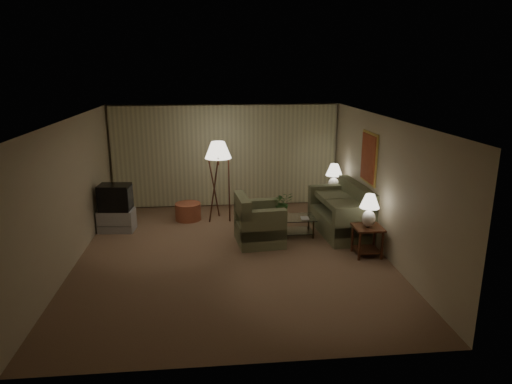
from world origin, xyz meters
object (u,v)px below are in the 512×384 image
at_px(side_table_near, 367,236).
at_px(ottoman, 188,211).
at_px(crt_tv, 115,197).
at_px(table_lamp_far, 334,175).
at_px(vase, 282,215).
at_px(armchair, 260,224).
at_px(tv_cabinet, 117,220).
at_px(side_table_far, 333,199).
at_px(table_lamp_near, 369,208).
at_px(floor_lamp, 219,180).
at_px(coffee_table, 289,223).
at_px(sofa, 341,214).

distance_m(side_table_near, ottoman, 4.44).
relative_size(crt_tv, ottoman, 1.16).
height_order(table_lamp_far, vase, table_lamp_far).
xyz_separation_m(armchair, tv_cabinet, (-3.16, 1.06, -0.17)).
bearing_deg(side_table_near, table_lamp_far, 90.00).
bearing_deg(side_table_far, table_lamp_near, -90.00).
xyz_separation_m(table_lamp_near, floor_lamp, (-2.86, 2.48, 0.02)).
relative_size(ottoman, vase, 4.41).
bearing_deg(side_table_near, crt_tv, 159.52).
height_order(table_lamp_far, ottoman, table_lamp_far).
relative_size(armchair, table_lamp_near, 1.79).
relative_size(table_lamp_far, vase, 5.03).
relative_size(side_table_near, floor_lamp, 0.31).
bearing_deg(armchair, ottoman, 37.00).
bearing_deg(vase, ottoman, 148.07).
relative_size(coffee_table, ottoman, 1.85).
relative_size(side_table_far, crt_tv, 0.83).
relative_size(armchair, side_table_near, 1.97).
height_order(armchair, vase, armchair).
bearing_deg(table_lamp_near, table_lamp_far, 90.00).
bearing_deg(tv_cabinet, side_table_near, -15.32).
bearing_deg(side_table_far, crt_tv, -172.79).
xyz_separation_m(side_table_near, tv_cabinet, (-5.20, 1.94, -0.16)).
bearing_deg(side_table_near, tv_cabinet, 159.52).
bearing_deg(table_lamp_far, sofa, -96.84).
bearing_deg(vase, table_lamp_near, -39.70).
bearing_deg(floor_lamp, coffee_table, -39.28).
distance_m(table_lamp_near, crt_tv, 5.55).
bearing_deg(side_table_near, sofa, 96.34).
height_order(coffee_table, floor_lamp, floor_lamp).
bearing_deg(coffee_table, table_lamp_far, 44.88).
xyz_separation_m(armchair, side_table_near, (2.04, -0.88, -0.00)).
bearing_deg(side_table_far, table_lamp_far, -135.00).
bearing_deg(sofa, tv_cabinet, -100.91).
bearing_deg(tv_cabinet, vase, -5.45).
bearing_deg(floor_lamp, table_lamp_far, 2.43).
distance_m(table_lamp_near, vase, 2.02).
xyz_separation_m(side_table_far, coffee_table, (-1.36, -1.35, -0.12)).
relative_size(armchair, coffee_table, 1.03).
distance_m(table_lamp_far, coffee_table, 2.05).
height_order(side_table_near, side_table_far, same).
bearing_deg(side_table_near, floor_lamp, 139.06).
bearing_deg(ottoman, floor_lamp, -6.69).
distance_m(table_lamp_near, ottoman, 4.51).
xyz_separation_m(tv_cabinet, vase, (3.69, -0.69, 0.24)).
bearing_deg(crt_tv, armchair, -13.47).
height_order(side_table_near, ottoman, side_table_near).
xyz_separation_m(coffee_table, tv_cabinet, (-3.84, 0.69, -0.03)).
xyz_separation_m(crt_tv, floor_lamp, (2.34, 0.54, 0.22)).
relative_size(side_table_near, side_table_far, 1.00).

